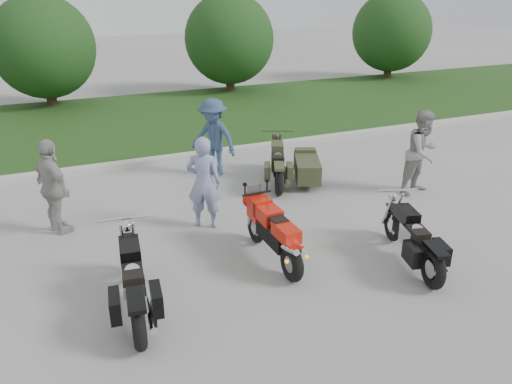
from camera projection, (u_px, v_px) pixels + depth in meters
name	position (u px, v px, depth m)	size (l,w,h in m)	color
ground	(291.00, 270.00, 8.10)	(80.00, 80.00, 0.00)	#9F9F9A
curb	(188.00, 156.00, 13.15)	(60.00, 0.30, 0.15)	#B4B2AA
grass_strip	(153.00, 120.00, 16.67)	(60.00, 8.00, 0.14)	#29511B
tree_mid_left	(43.00, 47.00, 17.59)	(3.60, 3.60, 4.00)	#3F2B1C
tree_mid_right	(229.00, 39.00, 20.13)	(3.60, 3.60, 4.00)	#3F2B1C
tree_far_right	(392.00, 32.00, 23.04)	(3.60, 3.60, 4.00)	#3F2B1C
sportbike_red	(274.00, 232.00, 8.16)	(0.34, 1.95, 0.93)	black
cruiser_left	(134.00, 285.00, 6.88)	(0.50, 2.34, 0.90)	black
cruiser_right	(415.00, 241.00, 8.11)	(0.69, 2.12, 0.83)	black
cruiser_sidecar	(295.00, 167.00, 11.44)	(1.59, 2.10, 0.86)	black
person_stripe	(204.00, 183.00, 9.23)	(0.65, 0.43, 1.78)	#8488B3
person_grey	(423.00, 152.00, 10.76)	(0.90, 0.70, 1.85)	gray
person_denim	(213.00, 138.00, 11.74)	(1.20, 0.69, 1.86)	#304966
person_back	(53.00, 187.00, 9.00)	(1.05, 0.44, 1.79)	#9B9B95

